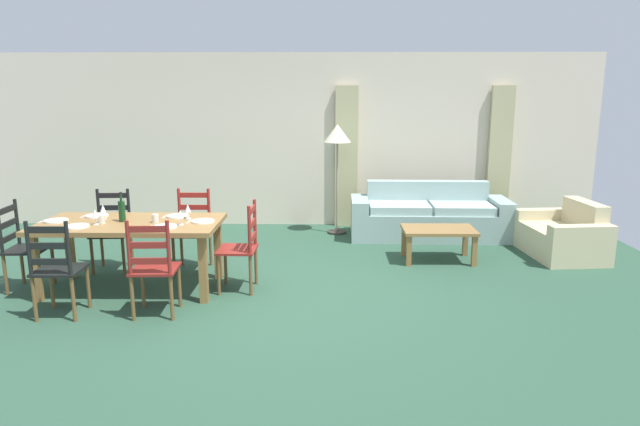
% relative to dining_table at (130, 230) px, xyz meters
% --- Properties ---
extents(ground_plane, '(9.60, 9.60, 0.02)m').
position_rel_dining_table_xyz_m(ground_plane, '(1.52, -0.14, -0.67)').
color(ground_plane, '#2B4E3A').
extents(wall_far, '(9.60, 0.16, 2.70)m').
position_rel_dining_table_xyz_m(wall_far, '(1.52, 3.16, 0.69)').
color(wall_far, beige).
rests_on(wall_far, ground_plane).
extents(curtain_panel_left, '(0.35, 0.08, 2.20)m').
position_rel_dining_table_xyz_m(curtain_panel_left, '(2.39, 3.02, 0.44)').
color(curtain_panel_left, tan).
rests_on(curtain_panel_left, ground_plane).
extents(curtain_panel_right, '(0.35, 0.08, 2.20)m').
position_rel_dining_table_xyz_m(curtain_panel_right, '(4.79, 3.02, 0.44)').
color(curtain_panel_right, tan).
rests_on(curtain_panel_right, ground_plane).
extents(dining_table, '(1.90, 0.96, 0.75)m').
position_rel_dining_table_xyz_m(dining_table, '(0.00, 0.00, 0.00)').
color(dining_table, olive).
rests_on(dining_table, ground_plane).
extents(dining_chair_near_left, '(0.43, 0.41, 0.96)m').
position_rel_dining_table_xyz_m(dining_chair_near_left, '(-0.43, -0.77, -0.19)').
color(dining_chair_near_left, black).
rests_on(dining_chair_near_left, ground_plane).
extents(dining_chair_near_right, '(0.44, 0.42, 0.96)m').
position_rel_dining_table_xyz_m(dining_chair_near_right, '(0.46, -0.73, -0.19)').
color(dining_chair_near_right, maroon).
rests_on(dining_chair_near_right, ground_plane).
extents(dining_chair_far_left, '(0.44, 0.43, 0.96)m').
position_rel_dining_table_xyz_m(dining_chair_far_left, '(-0.48, 0.72, -0.19)').
color(dining_chair_far_left, black).
rests_on(dining_chair_far_left, ground_plane).
extents(dining_chair_far_right, '(0.42, 0.40, 0.96)m').
position_rel_dining_table_xyz_m(dining_chair_far_right, '(0.48, 0.75, -0.19)').
color(dining_chair_far_right, maroon).
rests_on(dining_chair_far_right, ground_plane).
extents(dining_chair_head_west, '(0.42, 0.44, 0.96)m').
position_rel_dining_table_xyz_m(dining_chair_head_west, '(-1.17, -0.01, -0.19)').
color(dining_chair_head_west, black).
rests_on(dining_chair_head_west, ground_plane).
extents(dining_chair_head_east, '(0.41, 0.43, 0.96)m').
position_rel_dining_table_xyz_m(dining_chair_head_east, '(1.18, 0.01, -0.19)').
color(dining_chair_head_east, maroon).
rests_on(dining_chair_head_east, ground_plane).
extents(dinner_plate_near_left, '(0.24, 0.24, 0.02)m').
position_rel_dining_table_xyz_m(dinner_plate_near_left, '(-0.45, -0.25, 0.10)').
color(dinner_plate_near_left, white).
rests_on(dinner_plate_near_left, dining_table).
extents(fork_near_left, '(0.02, 0.17, 0.01)m').
position_rel_dining_table_xyz_m(fork_near_left, '(-0.60, -0.25, 0.09)').
color(fork_near_left, silver).
rests_on(fork_near_left, dining_table).
extents(dinner_plate_near_right, '(0.24, 0.24, 0.02)m').
position_rel_dining_table_xyz_m(dinner_plate_near_right, '(0.45, -0.25, 0.10)').
color(dinner_plate_near_right, white).
rests_on(dinner_plate_near_right, dining_table).
extents(fork_near_right, '(0.03, 0.17, 0.01)m').
position_rel_dining_table_xyz_m(fork_near_right, '(0.30, -0.25, 0.09)').
color(fork_near_right, silver).
rests_on(fork_near_right, dining_table).
extents(dinner_plate_far_left, '(0.24, 0.24, 0.02)m').
position_rel_dining_table_xyz_m(dinner_plate_far_left, '(-0.45, 0.25, 0.10)').
color(dinner_plate_far_left, white).
rests_on(dinner_plate_far_left, dining_table).
extents(fork_far_left, '(0.02, 0.17, 0.01)m').
position_rel_dining_table_xyz_m(fork_far_left, '(-0.60, 0.25, 0.09)').
color(fork_far_left, silver).
rests_on(fork_far_left, dining_table).
extents(dinner_plate_far_right, '(0.24, 0.24, 0.02)m').
position_rel_dining_table_xyz_m(dinner_plate_far_right, '(0.45, 0.25, 0.10)').
color(dinner_plate_far_right, white).
rests_on(dinner_plate_far_right, dining_table).
extents(fork_far_right, '(0.02, 0.17, 0.01)m').
position_rel_dining_table_xyz_m(fork_far_right, '(0.30, 0.25, 0.09)').
color(fork_far_right, silver).
rests_on(fork_far_right, dining_table).
extents(dinner_plate_head_west, '(0.24, 0.24, 0.02)m').
position_rel_dining_table_xyz_m(dinner_plate_head_west, '(-0.78, 0.00, 0.10)').
color(dinner_plate_head_west, white).
rests_on(dinner_plate_head_west, dining_table).
extents(fork_head_west, '(0.02, 0.17, 0.01)m').
position_rel_dining_table_xyz_m(fork_head_west, '(-0.93, -0.00, 0.09)').
color(fork_head_west, silver).
rests_on(fork_head_west, dining_table).
extents(dinner_plate_head_east, '(0.24, 0.24, 0.02)m').
position_rel_dining_table_xyz_m(dinner_plate_head_east, '(0.78, 0.00, 0.10)').
color(dinner_plate_head_east, white).
rests_on(dinner_plate_head_east, dining_table).
extents(fork_head_east, '(0.02, 0.17, 0.01)m').
position_rel_dining_table_xyz_m(fork_head_east, '(0.63, -0.00, 0.09)').
color(fork_head_east, silver).
rests_on(fork_head_east, dining_table).
extents(wine_bottle, '(0.07, 0.07, 0.32)m').
position_rel_dining_table_xyz_m(wine_bottle, '(-0.08, 0.01, 0.20)').
color(wine_bottle, '#143819').
rests_on(wine_bottle, dining_table).
extents(wine_glass_near_left, '(0.06, 0.06, 0.16)m').
position_rel_dining_table_xyz_m(wine_glass_near_left, '(-0.30, -0.13, 0.20)').
color(wine_glass_near_left, white).
rests_on(wine_glass_near_left, dining_table).
extents(wine_glass_near_right, '(0.06, 0.06, 0.16)m').
position_rel_dining_table_xyz_m(wine_glass_near_right, '(0.58, -0.13, 0.20)').
color(wine_glass_near_right, white).
rests_on(wine_glass_near_right, dining_table).
extents(wine_glass_far_left, '(0.06, 0.06, 0.16)m').
position_rel_dining_table_xyz_m(wine_glass_far_left, '(-0.32, 0.12, 0.20)').
color(wine_glass_far_left, white).
rests_on(wine_glass_far_left, dining_table).
extents(wine_glass_far_right, '(0.06, 0.06, 0.16)m').
position_rel_dining_table_xyz_m(wine_glass_far_right, '(0.59, 0.15, 0.20)').
color(wine_glass_far_right, white).
rests_on(wine_glass_far_right, dining_table).
extents(coffee_cup_primary, '(0.07, 0.07, 0.09)m').
position_rel_dining_table_xyz_m(coffee_cup_primary, '(0.29, -0.03, 0.13)').
color(coffee_cup_primary, beige).
rests_on(coffee_cup_primary, dining_table).
extents(coffee_cup_secondary, '(0.07, 0.07, 0.09)m').
position_rel_dining_table_xyz_m(coffee_cup_secondary, '(-0.26, -0.08, 0.13)').
color(coffee_cup_secondary, beige).
rests_on(coffee_cup_secondary, dining_table).
extents(couch, '(2.30, 0.85, 0.80)m').
position_rel_dining_table_xyz_m(couch, '(3.59, 2.32, -0.37)').
color(couch, '#96B0AA').
rests_on(couch, ground_plane).
extents(coffee_table, '(0.90, 0.56, 0.42)m').
position_rel_dining_table_xyz_m(coffee_table, '(3.50, 1.10, -0.31)').
color(coffee_table, olive).
rests_on(coffee_table, ground_plane).
extents(armchair_upholstered, '(0.90, 1.23, 0.72)m').
position_rel_dining_table_xyz_m(armchair_upholstered, '(5.20, 1.36, -0.41)').
color(armchair_upholstered, beige).
rests_on(armchair_upholstered, ground_plane).
extents(standing_lamp, '(0.40, 0.40, 1.64)m').
position_rel_dining_table_xyz_m(standing_lamp, '(2.24, 2.50, 0.75)').
color(standing_lamp, '#332D28').
rests_on(standing_lamp, ground_plane).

